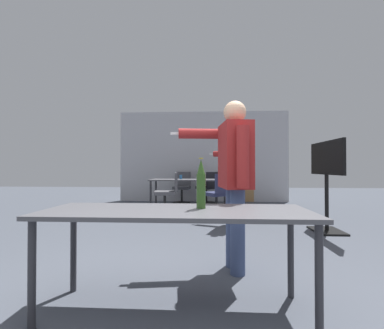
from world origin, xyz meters
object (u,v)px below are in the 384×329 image
(person_right_polo, at_px, (235,173))
(beer_bottle, at_px, (201,184))
(office_chair_side_rolled, at_px, (182,189))
(office_chair_far_left, at_px, (168,194))
(tv_screen, at_px, (327,176))
(office_chair_far_right, at_px, (208,189))
(office_chair_mid_tucked, at_px, (219,195))
(drink_cup, at_px, (181,177))
(person_far_watching, at_px, (233,169))

(person_right_polo, xyz_separation_m, beer_bottle, (-0.59, -2.86, -0.03))
(office_chair_side_rolled, distance_m, office_chair_far_left, 1.73)
(tv_screen, bearing_deg, office_chair_far_right, -149.25)
(office_chair_mid_tucked, relative_size, office_chair_far_left, 0.98)
(office_chair_far_right, distance_m, drink_cup, 1.07)
(office_chair_far_left, bearing_deg, office_chair_side_rolled, -12.88)
(tv_screen, height_order, person_right_polo, person_right_polo)
(person_right_polo, height_order, drink_cup, person_right_polo)
(person_right_polo, bearing_deg, office_chair_side_rolled, 43.63)
(beer_bottle, bearing_deg, drink_cup, 97.32)
(tv_screen, height_order, drink_cup, tv_screen)
(person_right_polo, height_order, office_chair_side_rolled, person_right_polo)
(tv_screen, height_order, office_chair_mid_tucked, tv_screen)
(person_far_watching, distance_m, office_chair_mid_tucked, 3.21)
(tv_screen, relative_size, office_chair_side_rolled, 1.62)
(person_far_watching, height_order, beer_bottle, person_far_watching)
(office_chair_side_rolled, relative_size, office_chair_far_right, 0.99)
(office_chair_side_rolled, xyz_separation_m, office_chair_far_right, (0.76, -0.06, 0.00))
(person_right_polo, height_order, office_chair_mid_tucked, person_right_polo)
(office_chair_side_rolled, xyz_separation_m, office_chair_far_left, (-0.17, -1.72, 0.01))
(beer_bottle, height_order, drink_cup, beer_bottle)
(beer_bottle, relative_size, drink_cup, 3.52)
(office_chair_far_right, bearing_deg, person_right_polo, -121.77)
(office_chair_far_right, bearing_deg, beer_bottle, -132.96)
(office_chair_mid_tucked, distance_m, drink_cup, 1.46)
(office_chair_mid_tucked, bearing_deg, office_chair_side_rolled, 84.30)
(office_chair_side_rolled, bearing_deg, drink_cup, 98.21)
(person_right_polo, bearing_deg, drink_cup, 50.39)
(person_far_watching, xyz_separation_m, office_chair_far_left, (-1.15, 3.21, -0.60))
(person_right_polo, bearing_deg, office_chair_far_right, 29.60)
(office_chair_far_left, bearing_deg, tv_screen, -125.81)
(tv_screen, xyz_separation_m, beer_bottle, (-2.02, -2.37, 0.01))
(tv_screen, distance_m, office_chair_side_rolled, 4.25)
(beer_bottle, distance_m, drink_cup, 4.94)
(office_chair_mid_tucked, distance_m, beer_bottle, 3.91)
(person_far_watching, distance_m, office_chair_far_left, 3.46)
(office_chair_far_left, height_order, beer_bottle, beer_bottle)
(person_right_polo, xyz_separation_m, office_chair_side_rolled, (-1.25, 2.78, -0.53))
(office_chair_side_rolled, height_order, office_chair_far_left, office_chair_far_left)
(tv_screen, xyz_separation_m, office_chair_far_left, (-2.84, 1.55, -0.48))
(person_far_watching, bearing_deg, beer_bottle, 148.44)
(office_chair_far_left, height_order, office_chair_far_right, office_chair_far_left)
(office_chair_mid_tucked, bearing_deg, office_chair_far_left, 142.41)
(tv_screen, bearing_deg, drink_cup, -133.68)
(person_right_polo, distance_m, person_far_watching, 2.17)
(tv_screen, distance_m, office_chair_far_left, 3.28)
(tv_screen, bearing_deg, person_right_polo, -109.00)
(office_chair_mid_tucked, relative_size, beer_bottle, 2.38)
(person_far_watching, bearing_deg, drink_cup, 5.47)
(tv_screen, relative_size, drink_cup, 13.65)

